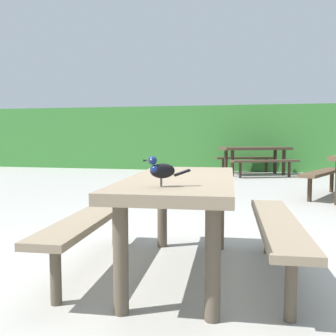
# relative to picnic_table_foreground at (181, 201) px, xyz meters

# --- Properties ---
(ground_plane) EXTENTS (60.00, 60.00, 0.00)m
(ground_plane) POSITION_rel_picnic_table_foreground_xyz_m (0.01, 0.27, -0.56)
(ground_plane) COLOR #A3A099
(hedge_wall) EXTENTS (28.00, 1.78, 1.92)m
(hedge_wall) POSITION_rel_picnic_table_foreground_xyz_m (0.01, 9.49, 0.41)
(hedge_wall) COLOR #387A33
(hedge_wall) RESTS_ON ground
(picnic_table_foreground) EXTENTS (1.78, 1.84, 0.74)m
(picnic_table_foreground) POSITION_rel_picnic_table_foreground_xyz_m (0.00, 0.00, 0.00)
(picnic_table_foreground) COLOR #84725B
(picnic_table_foreground) RESTS_ON ground
(bird_grackle) EXTENTS (0.27, 0.15, 0.18)m
(bird_grackle) POSITION_rel_picnic_table_foreground_xyz_m (-0.02, -0.58, 0.29)
(bird_grackle) COLOR black
(bird_grackle) RESTS_ON picnic_table_foreground
(picnic_table_mid_right) EXTENTS (2.21, 2.20, 0.74)m
(picnic_table_mid_right) POSITION_rel_picnic_table_foreground_xyz_m (0.52, 7.70, 0.00)
(picnic_table_mid_right) COLOR #473828
(picnic_table_mid_right) RESTS_ON ground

